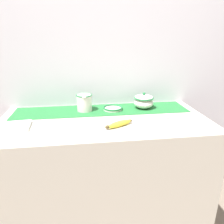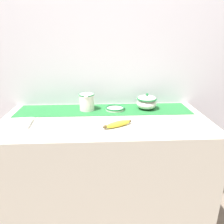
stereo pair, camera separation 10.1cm
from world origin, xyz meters
name	(u,v)px [view 2 (the right image)]	position (x,y,z in m)	size (l,w,h in m)	color
countertop	(105,180)	(0.00, 0.00, 0.44)	(1.25, 0.60, 0.87)	beige
back_wall	(103,58)	(0.00, 0.32, 1.20)	(2.05, 0.04, 2.40)	silver
table_runner	(104,110)	(0.00, 0.17, 0.88)	(1.15, 0.24, 0.00)	#236B33
cream_pitcher	(87,101)	(-0.11, 0.17, 0.94)	(0.10, 0.12, 0.11)	white
sugar_bowl	(147,102)	(0.29, 0.17, 0.93)	(0.13, 0.13, 0.11)	white
small_dish	(115,108)	(0.07, 0.16, 0.89)	(0.13, 0.13, 0.02)	white
banana	(118,124)	(0.07, -0.12, 0.89)	(0.17, 0.11, 0.03)	yellow
spoon	(167,119)	(0.37, -0.03, 0.88)	(0.19, 0.03, 0.01)	#B7B7BC
napkin_stack	(18,123)	(-0.49, -0.06, 0.88)	(0.15, 0.15, 0.02)	white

